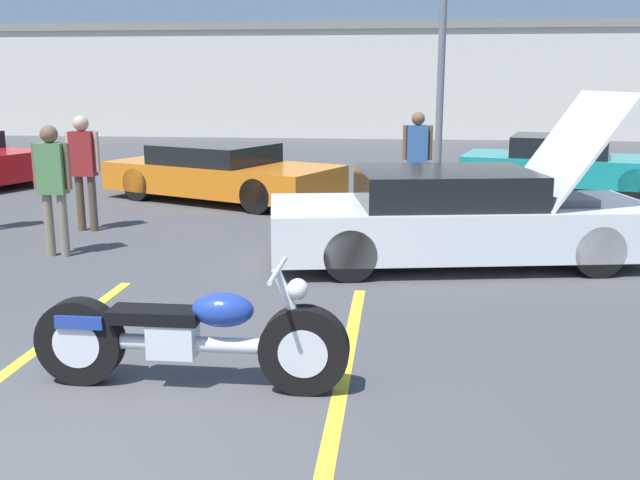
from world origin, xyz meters
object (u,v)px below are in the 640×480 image
motorcycle (189,337)px  spectator_far_lot (417,153)px  parked_car_right_row (565,164)px  spectator_midground (53,179)px  parked_car_mid_row (221,173)px  spectator_by_show_car (84,163)px  show_car_hood_open (460,217)px

motorcycle → spectator_far_lot: size_ratio=1.39×
parked_car_right_row → spectator_midground: bearing=-125.6°
parked_car_mid_row → spectator_by_show_car: 3.36m
show_car_hood_open → spectator_midground: size_ratio=2.90×
parked_car_right_row → spectator_by_show_car: spectator_by_show_car is taller
spectator_midground → spectator_far_lot: spectator_far_lot is taller
show_car_hood_open → spectator_far_lot: bearing=87.6°
motorcycle → spectator_far_lot: 7.92m
motorcycle → spectator_by_show_car: (-3.24, 5.43, 0.65)m
spectator_midground → spectator_far_lot: bearing=38.6°
motorcycle → parked_car_right_row: parked_car_right_row is taller
spectator_by_show_car → motorcycle: bearing=-59.2°
parked_car_mid_row → spectator_far_lot: size_ratio=2.80×
parked_car_mid_row → spectator_far_lot: spectator_far_lot is taller
motorcycle → show_car_hood_open: 4.73m
parked_car_mid_row → parked_car_right_row: parked_car_right_row is taller
spectator_midground → motorcycle: bearing=-52.5°
parked_car_mid_row → parked_car_right_row: 7.18m
show_car_hood_open → spectator_by_show_car: bearing=156.6°
parked_car_right_row → spectator_midground: (-7.97, -6.63, 0.49)m
motorcycle → spectator_midground: 4.88m
motorcycle → spectator_midground: (-2.95, 3.84, 0.63)m
spectator_by_show_car → spectator_midground: size_ratio=1.02×
motorcycle → spectator_by_show_car: 6.36m
parked_car_right_row → spectator_far_lot: spectator_far_lot is taller
spectator_midground → show_car_hood_open: bearing=2.9°
spectator_midground → spectator_far_lot: 6.16m
show_car_hood_open → spectator_by_show_car: size_ratio=2.84×
motorcycle → spectator_by_show_car: spectator_by_show_car is taller
parked_car_right_row → parked_car_mid_row: bearing=-149.1°
motorcycle → parked_car_right_row: (5.02, 10.46, 0.14)m
show_car_hood_open → parked_car_right_row: 6.90m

